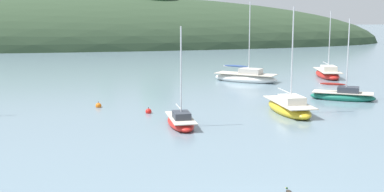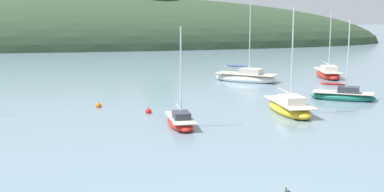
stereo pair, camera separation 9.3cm
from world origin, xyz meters
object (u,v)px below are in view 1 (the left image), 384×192
object	(u,v)px
mooring_buoy_inner	(99,106)
mooring_buoy_outer	(149,112)
sailboat_black_sloop	(289,107)
sailboat_navy_dinghy	(246,77)
sailboat_cream_ketch	(181,121)
sailboat_orange_cutter	(343,96)
duck_lone_left	(289,192)
sailboat_yellow_far	(328,74)

from	to	relation	value
mooring_buoy_inner	mooring_buoy_outer	bearing A→B (deg)	-37.52
sailboat_black_sloop	mooring_buoy_outer	bearing A→B (deg)	173.26
sailboat_navy_dinghy	mooring_buoy_outer	bearing A→B (deg)	-126.07
sailboat_cream_ketch	sailboat_orange_cutter	xyz separation A→B (m)	(14.24, 7.61, 0.03)
sailboat_black_sloop	sailboat_navy_dinghy	bearing A→B (deg)	87.23
mooring_buoy_inner	duck_lone_left	size ratio (longest dim) A/B	1.29
sailboat_navy_dinghy	duck_lone_left	size ratio (longest dim) A/B	19.74
sailboat_navy_dinghy	duck_lone_left	distance (m)	32.37
sailboat_cream_ketch	duck_lone_left	xyz separation A→B (m)	(2.92, -12.67, -0.25)
sailboat_cream_ketch	mooring_buoy_inner	bearing A→B (deg)	127.18
sailboat_yellow_far	mooring_buoy_outer	bearing A→B (deg)	-140.39
sailboat_cream_ketch	mooring_buoy_inner	world-z (taller)	sailboat_cream_ketch
sailboat_cream_ketch	sailboat_black_sloop	xyz separation A→B (m)	(8.20, 3.16, 0.08)
sailboat_cream_ketch	mooring_buoy_outer	size ratio (longest dim) A/B	11.99
sailboat_orange_cutter	sailboat_black_sloop	world-z (taller)	sailboat_black_sloop
mooring_buoy_inner	duck_lone_left	distance (m)	21.47
mooring_buoy_inner	sailboat_navy_dinghy	bearing A→B (deg)	39.87
mooring_buoy_outer	sailboat_navy_dinghy	bearing A→B (deg)	53.93
sailboat_orange_cutter	sailboat_navy_dinghy	bearing A→B (deg)	114.57
sailboat_black_sloop	duck_lone_left	bearing A→B (deg)	-108.45
mooring_buoy_inner	sailboat_yellow_far	bearing A→B (deg)	30.39
sailboat_yellow_far	mooring_buoy_inner	size ratio (longest dim) A/B	13.47
sailboat_navy_dinghy	mooring_buoy_outer	distance (m)	18.28
sailboat_navy_dinghy	mooring_buoy_outer	size ratio (longest dim) A/B	15.29
sailboat_cream_ketch	sailboat_navy_dinghy	world-z (taller)	sailboat_navy_dinghy
sailboat_black_sloop	sailboat_yellow_far	bearing A→B (deg)	60.22
sailboat_cream_ketch	sailboat_orange_cutter	distance (m)	16.14
sailboat_orange_cutter	mooring_buoy_outer	size ratio (longest dim) A/B	12.49
sailboat_cream_ketch	sailboat_black_sloop	world-z (taller)	sailboat_black_sloop
sailboat_orange_cutter	duck_lone_left	world-z (taller)	sailboat_orange_cutter
mooring_buoy_outer	duck_lone_left	size ratio (longest dim) A/B	1.29
sailboat_navy_dinghy	duck_lone_left	bearing A→B (deg)	-100.79
sailboat_navy_dinghy	duck_lone_left	world-z (taller)	sailboat_navy_dinghy
sailboat_yellow_far	sailboat_orange_cutter	bearing A→B (deg)	-107.41
sailboat_cream_ketch	sailboat_orange_cutter	world-z (taller)	sailboat_orange_cutter
mooring_buoy_outer	sailboat_cream_ketch	bearing A→B (deg)	-67.63
mooring_buoy_outer	mooring_buoy_inner	distance (m)	4.55
sailboat_cream_ketch	sailboat_navy_dinghy	bearing A→B (deg)	64.85
duck_lone_left	sailboat_orange_cutter	bearing A→B (deg)	60.83
sailboat_orange_cutter	sailboat_navy_dinghy	distance (m)	12.66
mooring_buoy_outer	mooring_buoy_inner	xyz separation A→B (m)	(-3.61, 2.77, 0.00)
sailboat_orange_cutter	duck_lone_left	size ratio (longest dim) A/B	16.12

